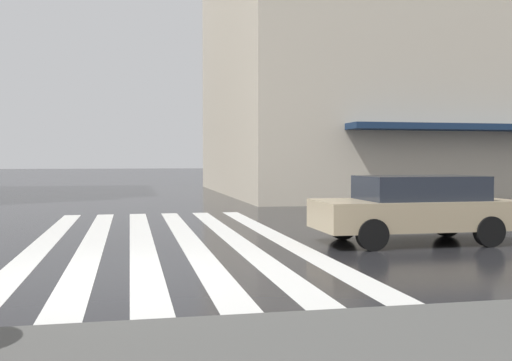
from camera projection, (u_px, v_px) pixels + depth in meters
The scene contains 3 objects.
ground_plane at pixel (121, 277), 8.88m from camera, with size 220.00×220.00×0.00m, color black.
zebra_crossing at pixel (165, 240), 12.97m from camera, with size 13.00×5.50×0.01m.
car_champagne at pixel (415, 207), 12.53m from camera, with size 1.85×4.10×1.41m.
Camera 1 is at (-9.05, -0.14, 1.75)m, focal length 42.04 mm.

